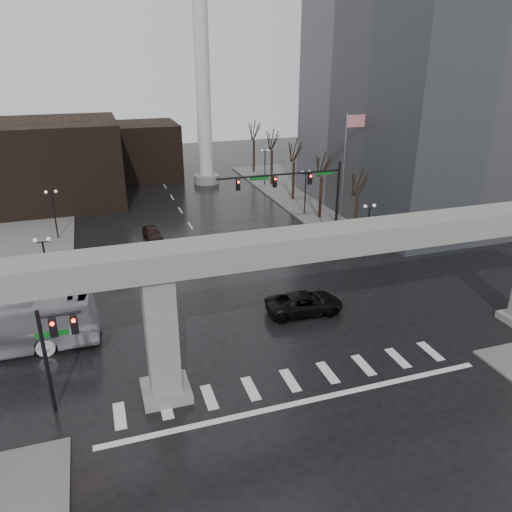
% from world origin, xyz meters
% --- Properties ---
extents(ground, '(160.00, 160.00, 0.00)m').
position_xyz_m(ground, '(0.00, 0.00, 0.00)').
color(ground, black).
rests_on(ground, ground).
extents(sidewalk_ne, '(28.00, 36.00, 0.15)m').
position_xyz_m(sidewalk_ne, '(26.00, 36.00, 0.07)').
color(sidewalk_ne, slate).
rests_on(sidewalk_ne, ground).
extents(elevated_guideway, '(48.00, 2.60, 8.70)m').
position_xyz_m(elevated_guideway, '(1.26, 0.00, 6.88)').
color(elevated_guideway, gray).
rests_on(elevated_guideway, ground).
extents(office_tower, '(22.00, 26.00, 42.00)m').
position_xyz_m(office_tower, '(28.00, 26.00, 21.00)').
color(office_tower, slate).
rests_on(office_tower, ground).
extents(building_far_left, '(16.00, 14.00, 10.00)m').
position_xyz_m(building_far_left, '(-14.00, 42.00, 5.00)').
color(building_far_left, black).
rests_on(building_far_left, ground).
extents(building_far_mid, '(10.00, 10.00, 8.00)m').
position_xyz_m(building_far_mid, '(-2.00, 52.00, 4.00)').
color(building_far_mid, black).
rests_on(building_far_mid, ground).
extents(smokestack, '(3.60, 3.60, 30.00)m').
position_xyz_m(smokestack, '(6.00, 46.00, 13.35)').
color(smokestack, silver).
rests_on(smokestack, ground).
extents(signal_mast_arm, '(12.12, 0.43, 8.00)m').
position_xyz_m(signal_mast_arm, '(8.99, 18.80, 5.83)').
color(signal_mast_arm, black).
rests_on(signal_mast_arm, ground).
extents(signal_left_pole, '(2.30, 0.30, 6.00)m').
position_xyz_m(signal_left_pole, '(-12.25, 0.50, 4.07)').
color(signal_left_pole, black).
rests_on(signal_left_pole, ground).
extents(flagpole_assembly, '(2.06, 0.12, 12.00)m').
position_xyz_m(flagpole_assembly, '(15.29, 22.00, 7.53)').
color(flagpole_assembly, silver).
rests_on(flagpole_assembly, ground).
extents(lamp_right_0, '(1.22, 0.32, 5.11)m').
position_xyz_m(lamp_right_0, '(13.50, 14.00, 3.47)').
color(lamp_right_0, black).
rests_on(lamp_right_0, ground).
extents(lamp_right_1, '(1.22, 0.32, 5.11)m').
position_xyz_m(lamp_right_1, '(13.50, 28.00, 3.47)').
color(lamp_right_1, black).
rests_on(lamp_right_1, ground).
extents(lamp_right_2, '(1.22, 0.32, 5.11)m').
position_xyz_m(lamp_right_2, '(13.50, 42.00, 3.47)').
color(lamp_right_2, black).
rests_on(lamp_right_2, ground).
extents(lamp_left_0, '(1.22, 0.32, 5.11)m').
position_xyz_m(lamp_left_0, '(-13.50, 14.00, 3.47)').
color(lamp_left_0, black).
rests_on(lamp_left_0, ground).
extents(lamp_left_1, '(1.22, 0.32, 5.11)m').
position_xyz_m(lamp_left_1, '(-13.50, 28.00, 3.47)').
color(lamp_left_1, black).
rests_on(lamp_left_1, ground).
extents(lamp_left_2, '(1.22, 0.32, 5.11)m').
position_xyz_m(lamp_left_2, '(-13.50, 42.00, 3.47)').
color(lamp_left_2, black).
rests_on(lamp_left_2, ground).
extents(tree_right_0, '(1.09, 1.58, 7.50)m').
position_xyz_m(tree_right_0, '(14.53, 18.02, 2.79)').
color(tree_right_0, black).
rests_on(tree_right_0, ground).
extents(tree_right_1, '(1.09, 1.61, 7.67)m').
position_xyz_m(tree_right_1, '(14.53, 26.02, 2.85)').
color(tree_right_1, black).
rests_on(tree_right_1, ground).
extents(tree_right_2, '(1.10, 1.63, 7.85)m').
position_xyz_m(tree_right_2, '(14.53, 34.02, 2.91)').
color(tree_right_2, black).
rests_on(tree_right_2, ground).
extents(tree_right_3, '(1.11, 1.66, 8.02)m').
position_xyz_m(tree_right_3, '(14.53, 42.02, 2.98)').
color(tree_right_3, black).
rests_on(tree_right_3, ground).
extents(tree_right_4, '(1.12, 1.69, 8.19)m').
position_xyz_m(tree_right_4, '(14.53, 50.02, 3.04)').
color(tree_right_4, black).
rests_on(tree_right_4, ground).
extents(pickup_truck, '(5.76, 2.94, 1.56)m').
position_xyz_m(pickup_truck, '(3.99, 6.17, 0.78)').
color(pickup_truck, black).
rests_on(pickup_truck, ground).
extents(far_car, '(1.87, 3.98, 1.32)m').
position_xyz_m(far_car, '(-4.45, 24.97, 0.66)').
color(far_car, black).
rests_on(far_car, ground).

